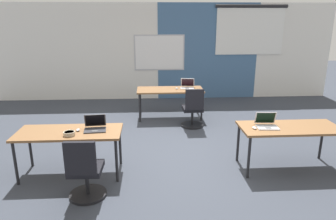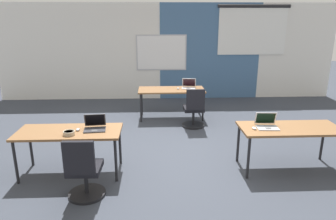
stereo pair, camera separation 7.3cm
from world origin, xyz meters
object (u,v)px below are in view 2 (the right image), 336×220
Objects in this scene: desk_near_left at (69,134)px; laptop_far_right at (189,86)px; laptop_near_left_inner at (95,126)px; chair_near_left_inner at (84,173)px; desk_near_right at (290,131)px; mouse_near_right_inner at (254,128)px; chair_far_right at (194,111)px; mouse_far_right at (178,88)px; desk_far_center at (171,92)px; laptop_near_right_inner at (267,124)px; snack_bowl at (69,133)px; mouse_near_left_inner at (78,129)px.

laptop_far_right reaches higher than desk_near_left.
chair_near_left_inner is (-0.03, -0.80, -0.39)m from laptop_near_left_inner.
desk_near_right is 3.11m from laptop_near_left_inner.
mouse_near_right_inner is at bearing -1.25° from desk_near_left.
laptop_near_left_inner is at bearing 7.38° from desk_near_left.
laptop_far_right and laptop_near_left_inner have the same top height.
chair_far_right is at bearing -122.00° from chair_near_left_inner.
chair_near_left_inner is (-3.14, -0.75, -0.28)m from desk_near_right.
laptop_far_right reaches higher than mouse_far_right.
desk_far_center is at bearing -177.91° from mouse_far_right.
laptop_near_left_inner is 1.02× the size of laptop_near_right_inner.
desk_near_left is 3.04m from chair_far_right.
laptop_near_right_inner is at bearing -63.78° from desk_far_center.
laptop_near_right_inner is 0.24m from mouse_near_right_inner.
desk_near_right is 0.40m from laptop_near_right_inner.
chair_near_left_inner is 5.18× the size of snack_bowl.
chair_near_left_inner is (-1.55, -3.55, -0.36)m from mouse_far_right.
mouse_near_left_inner is at bearing 179.85° from desk_near_right.
laptop_far_right is at bearing 12.52° from desk_far_center.
laptop_far_right is (0.43, 0.10, 0.11)m from desk_far_center.
snack_bowl is (-2.17, -2.24, 0.38)m from chair_far_right.
laptop_far_right is 3.54m from mouse_near_left_inner.
mouse_far_right is at bearing -69.43° from chair_far_right.
chair_near_left_inner is at bearing -160.24° from laptop_near_right_inner.
desk_near_right is 3.18m from laptop_far_right.
chair_far_right is (-1.28, 2.06, -0.28)m from desk_near_right.
chair_near_left_inner is at bearing -97.97° from laptop_near_left_inner.
chair_near_left_inner is at bearing 54.80° from chair_far_right.
desk_near_right is 3.36m from mouse_near_left_inner.
laptop_near_left_inner is at bearing 46.03° from chair_far_right.
desk_near_left is 4.46× the size of laptop_near_left_inner.
laptop_far_right is 1.05× the size of laptop_near_left_inner.
laptop_near_left_inner is at bearing 9.28° from mouse_near_left_inner.
chair_near_left_inner is at bearing -166.62° from desk_near_right.
mouse_near_right_inner is (-0.61, -0.06, 0.08)m from desk_near_right.
chair_far_right is 5.18× the size of snack_bowl.
laptop_far_right reaches higher than mouse_near_left_inner.
chair_near_left_inner is (-1.85, -2.81, 0.00)m from chair_far_right.
desk_near_left is at bearing -62.66° from chair_near_left_inner.
chair_far_right is at bearing 42.92° from desk_near_left.
laptop_far_right is 3.69× the size of mouse_near_left_inner.
desk_near_left is 1.00× the size of desk_near_right.
laptop_far_right is 3.55× the size of mouse_far_right.
desk_far_center is 9.01× the size of snack_bowl.
desk_far_center is 15.06× the size of mouse_far_right.
mouse_near_left_inner is 0.11× the size of chair_near_left_inner.
snack_bowl reaches higher than desk_near_left.
snack_bowl is (-1.70, -2.97, 0.10)m from desk_far_center.
desk_near_left is 9.01× the size of snack_bowl.
mouse_near_left_inner reaches higher than desk_far_center.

